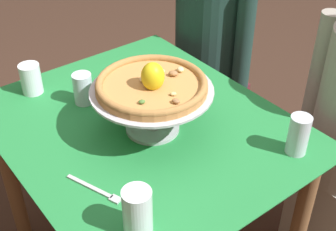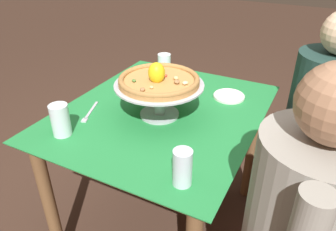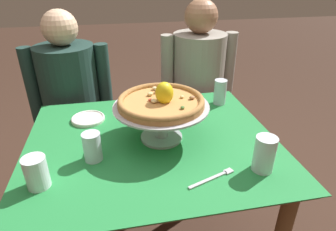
{
  "view_description": "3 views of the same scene",
  "coord_description": "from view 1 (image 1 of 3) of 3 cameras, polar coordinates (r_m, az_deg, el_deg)",
  "views": [
    {
      "loc": [
        1.05,
        -0.7,
        1.69
      ],
      "look_at": [
        0.04,
        0.07,
        0.77
      ],
      "focal_mm": 49.41,
      "sensor_mm": 36.0,
      "label": 1
    },
    {
      "loc": [
        1.16,
        0.63,
        1.48
      ],
      "look_at": [
        0.09,
        0.08,
        0.78
      ],
      "focal_mm": 34.08,
      "sensor_mm": 36.0,
      "label": 2
    },
    {
      "loc": [
        -0.14,
        -1.04,
        1.42
      ],
      "look_at": [
        0.08,
        0.07,
        0.82
      ],
      "focal_mm": 30.86,
      "sensor_mm": 36.0,
      "label": 3
    }
  ],
  "objects": [
    {
      "name": "pizza",
      "position": [
        1.45,
        -2.01,
        3.9
      ],
      "size": [
        0.36,
        0.36,
        0.1
      ],
      "color": "#BC8447",
      "rests_on": "pizza_stand"
    },
    {
      "name": "water_glass_back_right",
      "position": [
        1.48,
        15.74,
        -2.6
      ],
      "size": [
        0.07,
        0.07,
        0.13
      ],
      "color": "silver",
      "rests_on": "dining_table"
    },
    {
      "name": "diner_left",
      "position": [
        2.3,
        5.17,
        6.83
      ],
      "size": [
        0.5,
        0.35,
        1.2
      ],
      "color": "maroon",
      "rests_on": "ground"
    },
    {
      "name": "water_glass_side_left",
      "position": [
        1.69,
        -10.42,
        3.05
      ],
      "size": [
        0.07,
        0.07,
        0.12
      ],
      "color": "silver",
      "rests_on": "dining_table"
    },
    {
      "name": "water_glass_front_right",
      "position": [
        1.2,
        -3.77,
        -11.95
      ],
      "size": [
        0.08,
        0.08,
        0.14
      ],
      "color": "silver",
      "rests_on": "dining_table"
    },
    {
      "name": "side_plate",
      "position": [
        1.88,
        -2.04,
        5.85
      ],
      "size": [
        0.16,
        0.16,
        0.02
      ],
      "color": "silver",
      "rests_on": "dining_table"
    },
    {
      "name": "dinner_fork",
      "position": [
        1.35,
        -8.8,
        -9.06
      ],
      "size": [
        0.19,
        0.08,
        0.01
      ],
      "color": "#B7B7C1",
      "rests_on": "dining_table"
    },
    {
      "name": "dining_table",
      "position": [
        1.66,
        -2.98,
        -4.45
      ],
      "size": [
        1.06,
        0.89,
        0.75
      ],
      "color": "brown",
      "rests_on": "ground"
    },
    {
      "name": "pizza_stand",
      "position": [
        1.49,
        -1.99,
        1.75
      ],
      "size": [
        0.4,
        0.4,
        0.16
      ],
      "color": "#B7B7C1",
      "rests_on": "dining_table"
    },
    {
      "name": "water_glass_front_left",
      "position": [
        1.79,
        -16.53,
        4.22
      ],
      "size": [
        0.08,
        0.08,
        0.11
      ],
      "color": "white",
      "rests_on": "dining_table"
    }
  ]
}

